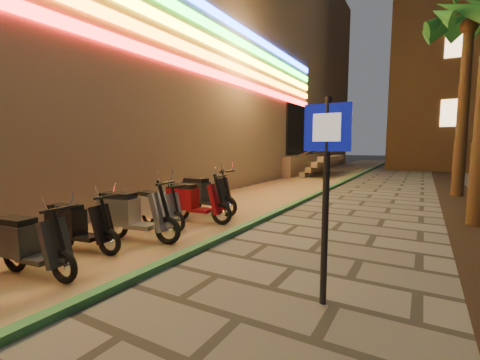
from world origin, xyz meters
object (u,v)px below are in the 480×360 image
Objects in this scene: scooter_8 at (192,201)px; scooter_9 at (203,194)px; scooter_5 at (76,225)px; scooter_6 at (131,214)px; scooter_4 at (27,244)px; pedestrian_sign at (326,173)px; scooter_7 at (156,208)px.

scooter_9 is (-0.34, 0.94, 0.02)m from scooter_8.
scooter_6 is at bearing 60.23° from scooter_5.
scooter_8 reaches higher than scooter_4.
scooter_5 is at bearing 104.48° from scooter_4.
pedestrian_sign is 4.41m from scooter_5.
scooter_4 is at bearing -75.43° from scooter_7.
scooter_4 is at bearing -160.44° from pedestrian_sign.
scooter_9 is (-0.34, 4.67, 0.07)m from scooter_4.
scooter_9 is at bearing 79.53° from scooter_5.
scooter_8 is at bearing 72.10° from scooter_5.
scooter_8 is (0.39, 2.73, 0.06)m from scooter_5.
pedestrian_sign reaches higher than scooter_5.
scooter_7 is at bearing -86.48° from scooter_9.
scooter_9 is at bearing 84.42° from scooter_6.
scooter_4 is (-3.88, -1.27, -1.08)m from pedestrian_sign.
scooter_6 is (-3.94, 0.64, -1.02)m from pedestrian_sign.
scooter_7 is at bearing 79.68° from scooter_5.
scooter_4 is 1.04× the size of scooter_7.
scooter_6 is (-0.06, 1.91, 0.06)m from scooter_4.
scooter_5 is at bearing -86.32° from scooter_9.
scooter_6 is at bearing -65.40° from scooter_7.
pedestrian_sign is at bearing -34.46° from scooter_9.
scooter_6 is 1.02× the size of scooter_8.
scooter_5 is 1.92m from scooter_7.
pedestrian_sign reaches higher than scooter_8.
scooter_9 is at bearing 87.36° from scooter_4.
scooter_7 is at bearing 95.80° from scooter_6.
scooter_6 reaches higher than scooter_8.
scooter_8 reaches higher than scooter_7.
scooter_4 is 0.88× the size of scooter_6.
scooter_9 is (0.03, 1.76, 0.09)m from scooter_7.
scooter_7 is (-4.25, 1.64, -1.10)m from pedestrian_sign.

